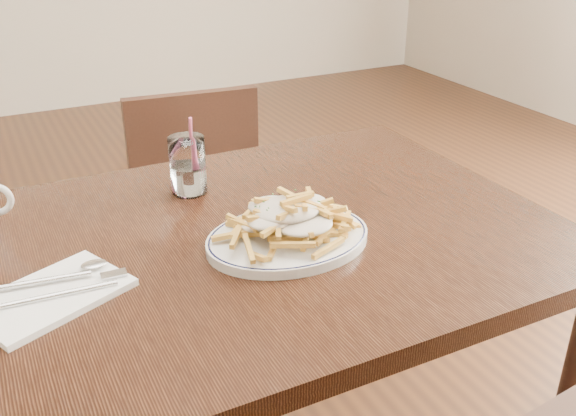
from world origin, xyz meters
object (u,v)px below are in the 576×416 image
fries_plate (288,238)px  loaded_fries (288,215)px  chair_far (191,196)px  water_glass (188,169)px  table (232,274)px

fries_plate → loaded_fries: 0.05m
chair_far → water_glass: 0.69m
chair_far → loaded_fries: 0.94m
table → fries_plate: (0.08, -0.07, 0.09)m
fries_plate → loaded_fries: bearing=0.0°
table → water_glass: water_glass is taller
table → water_glass: 0.26m
chair_far → loaded_fries: bearing=-96.5°
table → fries_plate: bearing=-40.0°
water_glass → table: bearing=-89.9°
table → loaded_fries: bearing=-40.0°
fries_plate → loaded_fries: (0.00, 0.00, 0.05)m
water_glass → loaded_fries: bearing=-74.0°
table → loaded_fries: loaded_fries is taller
table → chair_far: chair_far is taller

